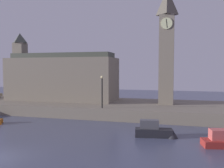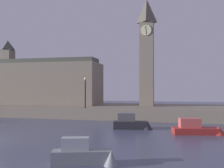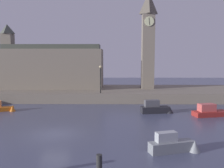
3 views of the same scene
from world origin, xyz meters
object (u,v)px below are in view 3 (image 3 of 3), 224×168
at_px(streetlamp, 101,76).
at_px(boat_cruiser_grey, 174,145).
at_px(boat_dinghy_red, 214,112).
at_px(clock_tower, 148,39).
at_px(parliament_hall, 51,67).
at_px(boat_patrol_orange, 0,108).
at_px(boat_barge_dark, 157,108).

xyz_separation_m(streetlamp, boat_cruiser_grey, (6.42, -18.82, -3.51)).
bearing_deg(boat_dinghy_red, streetlamp, 150.33).
bearing_deg(clock_tower, parliament_hall, 177.57).
height_order(clock_tower, streetlamp, clock_tower).
bearing_deg(streetlamp, boat_cruiser_grey, -71.15).
relative_size(boat_patrol_orange, boat_cruiser_grey, 1.11).
height_order(boat_barge_dark, boat_dinghy_red, boat_barge_dark).
xyz_separation_m(boat_dinghy_red, boat_patrol_orange, (-26.16, 2.15, -0.04)).
relative_size(streetlamp, boat_dinghy_red, 0.82).
bearing_deg(boat_barge_dark, boat_dinghy_red, -13.03).
xyz_separation_m(streetlamp, boat_patrol_orange, (-12.41, -5.69, -3.62)).
bearing_deg(boat_patrol_orange, boat_barge_dark, -1.90).
bearing_deg(streetlamp, clock_tower, 37.10).
relative_size(streetlamp, boat_barge_dark, 0.99).
bearing_deg(boat_barge_dark, boat_patrol_orange, 178.10).
distance_m(clock_tower, boat_barge_dark, 15.28).
distance_m(streetlamp, boat_patrol_orange, 14.13).
height_order(clock_tower, boat_patrol_orange, clock_tower).
xyz_separation_m(parliament_hall, boat_patrol_orange, (-3.42, -12.21, -4.73)).
relative_size(boat_dinghy_red, boat_patrol_orange, 1.15).
xyz_separation_m(clock_tower, boat_patrol_orange, (-20.11, -11.50, -9.41)).
bearing_deg(boat_dinghy_red, parliament_hall, 147.74).
bearing_deg(boat_patrol_orange, boat_cruiser_grey, -34.89).
bearing_deg(parliament_hall, boat_dinghy_red, -32.26).
relative_size(parliament_hall, boat_dinghy_red, 3.46).
relative_size(clock_tower, boat_barge_dark, 3.88).
bearing_deg(parliament_hall, clock_tower, -2.43).
distance_m(boat_barge_dark, boat_dinghy_red, 6.62).
distance_m(boat_patrol_orange, boat_cruiser_grey, 22.97).
distance_m(clock_tower, parliament_hall, 17.34).
height_order(streetlamp, boat_barge_dark, streetlamp).
relative_size(boat_dinghy_red, boat_cruiser_grey, 1.28).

